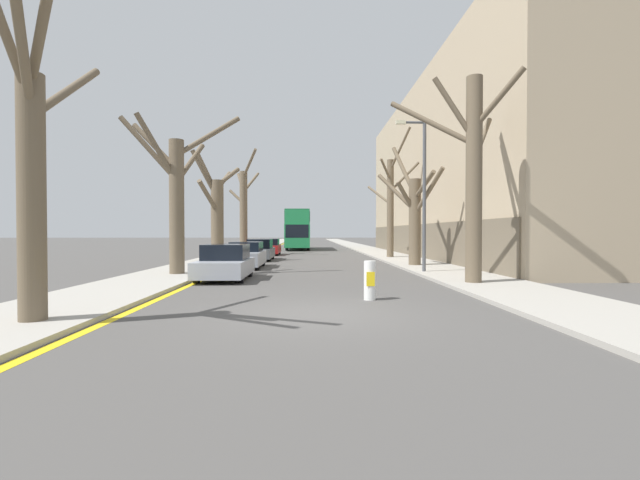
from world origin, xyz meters
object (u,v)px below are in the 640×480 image
at_px(street_tree_right_0, 472,168).
at_px(street_tree_right_2, 391,203).
at_px(street_tree_left_2, 216,212).
at_px(parked_car_2, 260,250).
at_px(street_tree_right_1, 414,213).
at_px(street_tree_left_0, 32,166).
at_px(parked_car_1, 246,255).
at_px(double_decker_bus, 298,228).
at_px(street_tree_left_3, 244,208).
at_px(lamp_post, 422,187).
at_px(street_tree_left_1, 176,194).
at_px(parked_car_3, 269,247).
at_px(traffic_bollard, 370,280).
at_px(parked_car_0, 225,263).

height_order(street_tree_right_0, street_tree_right_2, street_tree_right_2).
distance_m(street_tree_left_2, parked_car_2, 4.35).
height_order(street_tree_right_1, parked_car_2, street_tree_right_1).
xyz_separation_m(street_tree_left_0, street_tree_right_2, (11.50, 22.34, 0.80)).
bearing_deg(parked_car_1, double_decker_bus, 84.98).
bearing_deg(street_tree_left_3, lamp_post, -57.81).
bearing_deg(street_tree_right_2, street_tree_left_2, -160.79).
bearing_deg(lamp_post, street_tree_left_3, 122.19).
bearing_deg(parked_car_2, lamp_post, -49.68).
distance_m(street_tree_left_1, parked_car_3, 18.00).
xyz_separation_m(street_tree_left_3, traffic_bollard, (7.21, -24.43, -3.43)).
bearing_deg(street_tree_right_2, lamp_post, -93.95).
bearing_deg(street_tree_right_2, parked_car_1, -139.67).
bearing_deg(double_decker_bus, parked_car_0, -94.09).
bearing_deg(street_tree_left_2, street_tree_left_1, -90.01).
relative_size(street_tree_left_3, street_tree_right_1, 1.24).
bearing_deg(parked_car_3, parked_car_1, -90.00).
height_order(parked_car_1, parked_car_3, parked_car_1).
xyz_separation_m(street_tree_left_1, parked_car_1, (2.41, 4.35, -2.92)).
bearing_deg(traffic_bollard, parked_car_0, 133.51).
bearing_deg(street_tree_right_2, parked_car_0, -124.30).
bearing_deg(parked_car_0, parked_car_3, 90.00).
distance_m(street_tree_left_1, street_tree_right_1, 12.51).
bearing_deg(street_tree_right_0, street_tree_right_2, 89.67).
distance_m(street_tree_right_0, traffic_bollard, 6.46).
xyz_separation_m(street_tree_left_0, street_tree_right_1, (11.31, 14.74, -0.25)).
bearing_deg(parked_car_2, parked_car_1, -90.00).
distance_m(street_tree_left_3, street_tree_right_0, 24.00).
bearing_deg(double_decker_bus, street_tree_right_1, -74.29).
height_order(street_tree_left_2, parked_car_3, street_tree_left_2).
xyz_separation_m(street_tree_left_3, parked_car_1, (2.12, -13.31, -3.31)).
xyz_separation_m(street_tree_right_0, street_tree_right_2, (0.09, 15.77, -0.20)).
bearing_deg(parked_car_1, parked_car_3, 90.00).
bearing_deg(double_decker_bus, street_tree_right_2, -67.38).
xyz_separation_m(street_tree_right_1, traffic_bollard, (-4.08, -11.48, -2.42)).
xyz_separation_m(street_tree_left_2, street_tree_right_1, (11.58, -3.49, -0.24)).
bearing_deg(parked_car_1, street_tree_right_1, 2.19).
relative_size(street_tree_right_1, parked_car_1, 1.65).
bearing_deg(street_tree_left_0, street_tree_right_0, 29.94).
distance_m(street_tree_left_0, parked_car_2, 21.09).
bearing_deg(street_tree_left_2, parked_car_2, 47.01).
bearing_deg(street_tree_left_3, parked_car_1, -80.95).
height_order(street_tree_left_1, parked_car_1, street_tree_left_1).
relative_size(street_tree_left_2, double_decker_bus, 0.65).
xyz_separation_m(street_tree_right_2, parked_car_0, (-9.35, -13.71, -3.35)).
bearing_deg(street_tree_right_2, parked_car_2, -170.82).
distance_m(street_tree_left_2, street_tree_right_2, 12.49).
distance_m(street_tree_right_2, double_decker_bus, 18.65).
bearing_deg(street_tree_left_0, parked_car_3, 85.56).
distance_m(street_tree_right_2, parked_car_0, 16.93).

